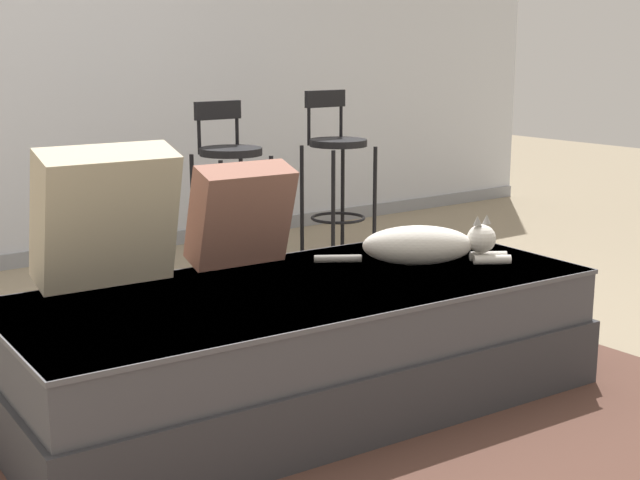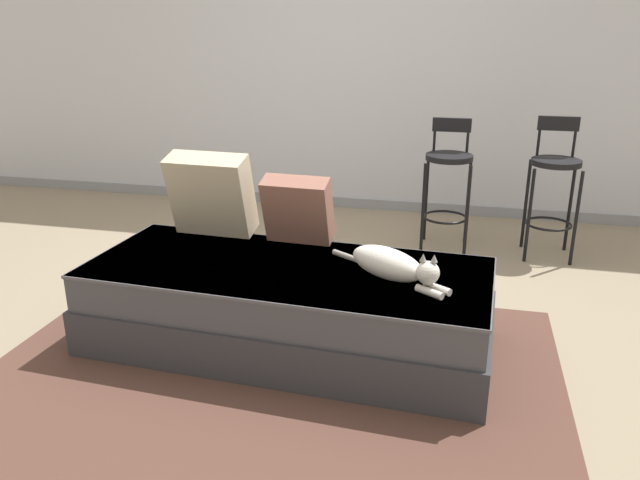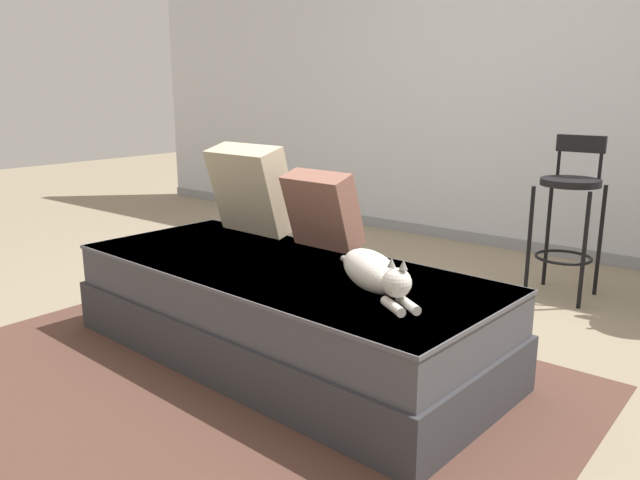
{
  "view_description": "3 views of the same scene",
  "coord_description": "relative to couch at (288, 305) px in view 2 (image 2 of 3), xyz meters",
  "views": [
    {
      "loc": [
        -1.73,
        -2.84,
        1.26
      ],
      "look_at": [
        0.15,
        -0.3,
        0.57
      ],
      "focal_mm": 50.0,
      "sensor_mm": 36.0,
      "label": 1
    },
    {
      "loc": [
        0.84,
        -3.24,
        1.63
      ],
      "look_at": [
        0.15,
        -0.3,
        0.57
      ],
      "focal_mm": 35.0,
      "sensor_mm": 36.0,
      "label": 2
    },
    {
      "loc": [
        1.85,
        -2.42,
        1.23
      ],
      "look_at": [
        0.15,
        -0.3,
        0.57
      ],
      "focal_mm": 35.0,
      "sensor_mm": 36.0,
      "label": 3
    }
  ],
  "objects": [
    {
      "name": "throw_pillow_corner",
      "position": [
        -0.55,
        0.38,
        0.46
      ],
      "size": [
        0.48,
        0.31,
        0.49
      ],
      "color": "beige",
      "rests_on": "couch"
    },
    {
      "name": "ground_plane",
      "position": [
        0.0,
        0.4,
        -0.23
      ],
      "size": [
        16.0,
        16.0,
        0.0
      ],
      "primitive_type": "plane",
      "color": "gray",
      "rests_on": "ground"
    },
    {
      "name": "bar_stool_near_window",
      "position": [
        0.74,
        1.72,
        0.33
      ],
      "size": [
        0.34,
        0.34,
        0.96
      ],
      "color": "black",
      "rests_on": "ground"
    },
    {
      "name": "bar_stool_by_doorway",
      "position": [
        1.47,
        1.72,
        0.34
      ],
      "size": [
        0.34,
        0.34,
        1.0
      ],
      "color": "black",
      "rests_on": "ground"
    },
    {
      "name": "wall_back_panel",
      "position": [
        0.0,
        2.65,
        1.07
      ],
      "size": [
        8.0,
        0.1,
        2.6
      ],
      "primitive_type": "cube",
      "color": "silver",
      "rests_on": "ground"
    },
    {
      "name": "wall_baseboard_trim",
      "position": [
        0.0,
        2.6,
        -0.18
      ],
      "size": [
        8.0,
        0.02,
        0.09
      ],
      "primitive_type": "cube",
      "color": "gray",
      "rests_on": "ground"
    },
    {
      "name": "couch",
      "position": [
        0.0,
        0.0,
        0.0
      ],
      "size": [
        2.12,
        1.0,
        0.45
      ],
      "color": "#353539",
      "rests_on": "ground"
    },
    {
      "name": "throw_pillow_middle",
      "position": [
        -0.03,
        0.35,
        0.42
      ],
      "size": [
        0.38,
        0.26,
        0.39
      ],
      "color": "#936051",
      "rests_on": "couch"
    },
    {
      "name": "area_rug",
      "position": [
        0.0,
        -0.3,
        -0.22
      ],
      "size": [
        2.78,
        1.99,
        0.01
      ],
      "primitive_type": "cube",
      "color": "brown",
      "rests_on": "ground"
    },
    {
      "name": "cat",
      "position": [
        0.54,
        -0.05,
        0.29
      ],
      "size": [
        0.64,
        0.48,
        0.19
      ],
      "color": "white",
      "rests_on": "couch"
    }
  ]
}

